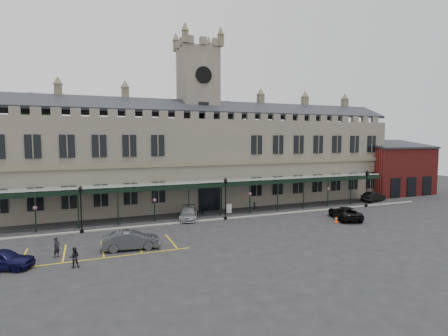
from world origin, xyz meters
name	(u,v)px	position (x,y,z in m)	size (l,w,h in m)	color
ground	(245,230)	(0.00, 0.00, 0.00)	(140.00, 140.00, 0.00)	black
station_building	(199,159)	(0.00, 15.91, 6.47)	(60.00, 10.36, 17.30)	#5F594F
clock_tower	(198,113)	(0.00, 16.00, 13.11)	(5.60, 5.60, 24.80)	#5F594F
canopy	(220,196)	(0.00, 7.46, 2.40)	(50.00, 4.10, 4.30)	#8C9E93
brick_annex	(392,169)	(34.00, 12.97, 4.16)	(12.40, 8.36, 9.23)	maroon
kerb	(226,219)	(0.00, 5.50, 0.06)	(60.00, 0.40, 0.12)	gray
parking_markings	(103,251)	(-14.00, -1.50, 0.00)	(16.00, 6.00, 0.01)	gold
tree_behind_left	(32,115)	(-22.00, 25.00, 12.81)	(6.00, 6.00, 16.00)	#332314
tree_behind_mid	(226,119)	(8.00, 25.00, 12.81)	(6.00, 6.00, 16.00)	#332314
tree_behind_right	(304,121)	(24.00, 25.00, 12.81)	(6.00, 6.00, 16.00)	#332314
lamp_post_left	(81,205)	(-15.70, 5.26, 2.85)	(0.45, 0.45, 4.81)	black
lamp_post_mid	(225,195)	(-0.09, 5.30, 2.95)	(0.47, 0.47, 4.98)	black
lamp_post_right	(367,185)	(20.93, 5.15, 3.04)	(0.48, 0.48, 5.12)	black
traffic_cone	(336,220)	(11.01, -0.69, 0.33)	(0.43, 0.43, 0.68)	#F94707
sign_board	(229,209)	(1.67, 8.46, 0.57)	(0.68, 0.08, 1.16)	black
bollard_left	(203,210)	(-1.66, 9.07, 0.46)	(0.16, 0.16, 0.92)	black
bollard_right	(254,206)	(5.70, 9.33, 0.49)	(0.17, 0.17, 0.98)	black
car_left_a	(2,259)	(-21.00, -3.18, 0.75)	(1.76, 4.39, 1.49)	black
car_left_b	(131,240)	(-11.69, -1.91, 0.79)	(1.68, 4.81, 1.58)	#393C41
car_taxi	(188,213)	(-4.10, 7.01, 0.69)	(1.93, 4.76, 1.38)	#95979C
car_van	(345,213)	(13.00, 0.27, 0.74)	(2.47, 5.35, 1.49)	black
car_right_b	(373,197)	(25.00, 7.95, 0.72)	(1.52, 4.37, 1.44)	black
person_a	(57,247)	(-17.48, -1.86, 0.83)	(0.60, 0.40, 1.65)	black
person_b	(74,257)	(-16.11, -4.73, 0.76)	(0.74, 0.57, 1.51)	black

